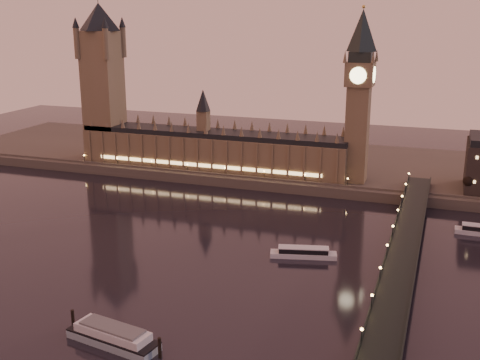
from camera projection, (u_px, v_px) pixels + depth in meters
name	position (u px, v px, depth m)	size (l,w,h in m)	color
ground	(196.00, 250.00, 278.28)	(700.00, 700.00, 0.00)	black
far_embankment	(330.00, 166.00, 417.84)	(560.00, 130.00, 6.00)	#423D35
palace_of_westminster	(212.00, 145.00, 395.08)	(180.00, 26.62, 52.00)	brown
victoria_tower	(102.00, 73.00, 408.54)	(31.68, 31.68, 118.00)	brown
big_ben	(359.00, 86.00, 353.70)	(17.68, 17.68, 104.00)	brown
westminster_bridge	(400.00, 265.00, 247.65)	(13.20, 260.00, 15.30)	black
bare_tree_0	(467.00, 183.00, 335.93)	(5.18, 5.18, 10.53)	black
cruise_boat_a	(303.00, 253.00, 269.64)	(30.33, 13.23, 4.74)	silver
moored_barge	(113.00, 336.00, 198.85)	(37.90, 15.08, 7.06)	#8AA4B0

